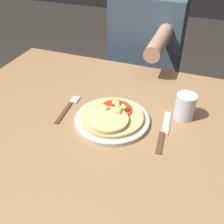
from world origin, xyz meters
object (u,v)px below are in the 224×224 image
(fork, at_px, (69,107))
(knife, at_px, (163,132))
(plate, at_px, (112,120))
(person_diner, at_px, (146,55))
(dining_table, at_px, (106,152))
(drinking_glass, at_px, (185,106))
(pizza, at_px, (112,116))

(fork, xyz_separation_m, knife, (0.36, -0.02, 0.00))
(plate, distance_m, person_diner, 0.72)
(knife, xyz_separation_m, person_diner, (-0.24, 0.71, -0.07))
(dining_table, distance_m, person_diner, 0.76)
(fork, bearing_deg, drinking_glass, 12.53)
(knife, xyz_separation_m, drinking_glass, (0.05, 0.11, 0.04))
(dining_table, distance_m, knife, 0.22)
(person_diner, bearing_deg, plate, -85.35)
(plate, distance_m, drinking_glass, 0.25)
(plate, xyz_separation_m, fork, (-0.18, 0.02, -0.00))
(knife, height_order, drinking_glass, drinking_glass)
(fork, relative_size, knife, 0.80)
(pizza, bearing_deg, knife, 1.76)
(dining_table, relative_size, fork, 6.99)
(pizza, height_order, person_diner, person_diner)
(plate, height_order, drinking_glass, drinking_glass)
(dining_table, height_order, fork, fork)
(dining_table, height_order, person_diner, person_diner)
(plate, relative_size, fork, 1.46)
(pizza, relative_size, knife, 0.97)
(drinking_glass, bearing_deg, person_diner, 115.29)
(dining_table, height_order, plate, plate)
(fork, bearing_deg, dining_table, -21.77)
(fork, relative_size, person_diner, 0.15)
(person_diner, bearing_deg, dining_table, -86.05)
(dining_table, distance_m, pizza, 0.14)
(drinking_glass, bearing_deg, dining_table, -145.50)
(fork, xyz_separation_m, drinking_glass, (0.40, 0.09, 0.04))
(drinking_glass, height_order, person_diner, person_diner)
(dining_table, bearing_deg, fork, 158.23)
(plate, relative_size, drinking_glass, 2.81)
(dining_table, distance_m, plate, 0.12)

